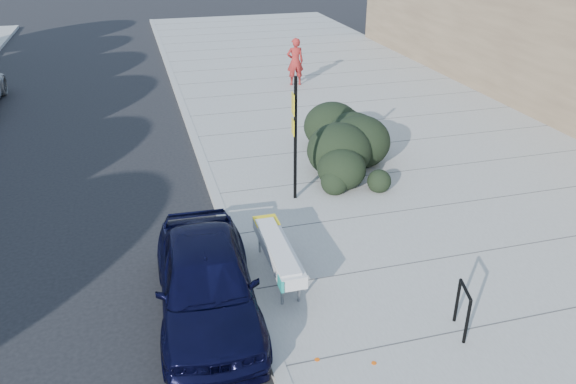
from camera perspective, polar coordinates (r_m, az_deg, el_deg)
name	(u,v)px	position (r m, az deg, el deg)	size (l,w,h in m)	color
ground	(251,297)	(10.34, -3.82, -10.56)	(120.00, 120.00, 0.00)	black
sidewalk_near	(408,157)	(16.16, 12.05, 3.49)	(11.20, 50.00, 0.15)	gray
curb_near	(209,179)	(14.56, -8.00, 1.27)	(0.22, 50.00, 0.17)	#9E9E99
bench	(278,250)	(10.31, -1.05, -5.93)	(0.48, 2.28, 0.68)	gray
bike_rack	(463,306)	(9.44, 17.35, -10.98)	(0.19, 0.56, 0.84)	black
sign_post	(295,132)	(12.69, 0.68, 6.08)	(0.13, 0.34, 2.94)	black
hedge	(345,137)	(15.10, 5.83, 5.62)	(1.95, 3.91, 1.47)	black
sedan_navy	(206,281)	(9.59, -8.29, -8.97)	(1.64, 4.09, 1.39)	black
pedestrian	(295,62)	(22.38, 0.74, 13.11)	(0.66, 0.44, 1.82)	maroon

